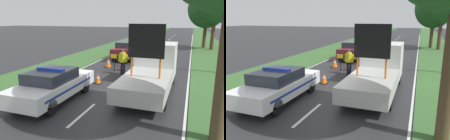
{
  "view_description": "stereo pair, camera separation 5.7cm",
  "coord_description": "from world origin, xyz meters",
  "views": [
    {
      "loc": [
        3.85,
        -8.74,
        3.72
      ],
      "look_at": [
        0.07,
        1.56,
        1.1
      ],
      "focal_mm": 35.0,
      "sensor_mm": 36.0,
      "label": 1
    },
    {
      "loc": [
        3.91,
        -8.72,
        3.72
      ],
      "look_at": [
        0.07,
        1.56,
        1.1
      ],
      "focal_mm": 35.0,
      "sensor_mm": 36.0,
      "label": 2
    }
  ],
  "objects": [
    {
      "name": "ground_plane",
      "position": [
        0.0,
        0.0,
        0.0
      ],
      "size": [
        160.0,
        160.0,
        0.0
      ],
      "primitive_type": "plane",
      "color": "#28282B"
    },
    {
      "name": "lane_markings",
      "position": [
        0.0,
        16.03,
        0.0
      ],
      "size": [
        7.77,
        60.17,
        0.01
      ],
      "color": "silver",
      "rests_on": "ground"
    },
    {
      "name": "grass_verge_left",
      "position": [
        -5.91,
        20.0,
        0.01
      ],
      "size": [
        3.94,
        120.0,
        0.03
      ],
      "color": "#38602D",
      "rests_on": "ground"
    },
    {
      "name": "grass_verge_right",
      "position": [
        5.91,
        20.0,
        0.01
      ],
      "size": [
        3.94,
        120.0,
        0.03
      ],
      "color": "#38602D",
      "rests_on": "ground"
    },
    {
      "name": "police_car",
      "position": [
        -1.97,
        -0.71,
        0.76
      ],
      "size": [
        1.91,
        4.76,
        1.56
      ],
      "rotation": [
        0.0,
        0.0,
        0.07
      ],
      "color": "white",
      "rests_on": "ground"
    },
    {
      "name": "work_truck",
      "position": [
        1.97,
        2.53,
        1.11
      ],
      "size": [
        2.17,
        6.12,
        3.48
      ],
      "rotation": [
        0.0,
        0.0,
        3.15
      ],
      "color": "white",
      "rests_on": "ground"
    },
    {
      "name": "road_barrier",
      "position": [
        -0.14,
        5.71,
        0.98
      ],
      "size": [
        2.81,
        0.08,
        1.18
      ],
      "rotation": [
        0.0,
        0.0,
        0.03
      ],
      "color": "black",
      "rests_on": "ground"
    },
    {
      "name": "police_officer",
      "position": [
        -0.41,
        4.97,
        1.0
      ],
      "size": [
        0.6,
        0.38,
        1.68
      ],
      "rotation": [
        0.0,
        0.0,
        3.64
      ],
      "color": "#191E38",
      "rests_on": "ground"
    },
    {
      "name": "pedestrian_civilian",
      "position": [
        0.45,
        4.92,
        0.91
      ],
      "size": [
        0.56,
        0.35,
        1.55
      ],
      "rotation": [
        0.0,
        0.0,
        0.0
      ],
      "color": "brown",
      "rests_on": "ground"
    },
    {
      "name": "traffic_cone_near_police",
      "position": [
        -2.1,
        6.64,
        0.35
      ],
      "size": [
        0.51,
        0.51,
        0.71
      ],
      "color": "black",
      "rests_on": "ground"
    },
    {
      "name": "traffic_cone_centre_front",
      "position": [
        -1.15,
        2.47,
        0.29
      ],
      "size": [
        0.43,
        0.43,
        0.59
      ],
      "color": "black",
      "rests_on": "ground"
    },
    {
      "name": "traffic_cone_near_truck",
      "position": [
        -0.9,
        6.22,
        0.29
      ],
      "size": [
        0.42,
        0.42,
        0.59
      ],
      "color": "black",
      "rests_on": "ground"
    },
    {
      "name": "queued_car_wagon_maroon",
      "position": [
        -1.73,
        10.51,
        0.85
      ],
      "size": [
        1.81,
        4.38,
        1.62
      ],
      "rotation": [
        0.0,
        0.0,
        3.14
      ],
      "color": "maroon",
      "rests_on": "ground"
    },
    {
      "name": "queued_car_sedan_black",
      "position": [
        -1.79,
        16.18,
        0.8
      ],
      "size": [
        1.92,
        4.62,
        1.52
      ],
      "rotation": [
        0.0,
        0.0,
        3.14
      ],
      "color": "black",
      "rests_on": "ground"
    },
    {
      "name": "queued_car_hatch_blue",
      "position": [
        -1.97,
        23.16,
        0.83
      ],
      "size": [
        1.8,
        4.43,
        1.56
      ],
      "rotation": [
        0.0,
        0.0,
        3.14
      ],
      "color": "navy",
      "rests_on": "ground"
    },
    {
      "name": "roadside_tree_near_left",
      "position": [
        5.26,
        21.32,
        4.82
      ],
      "size": [
        4.52,
        4.52,
        7.21
      ],
      "color": "#4C3823",
      "rests_on": "ground"
    },
    {
      "name": "roadside_tree_near_right",
      "position": [
        6.07,
        19.87,
        5.52
      ],
      "size": [
        4.74,
        4.74,
        8.03
      ],
      "color": "#4C3823",
      "rests_on": "ground"
    }
  ]
}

